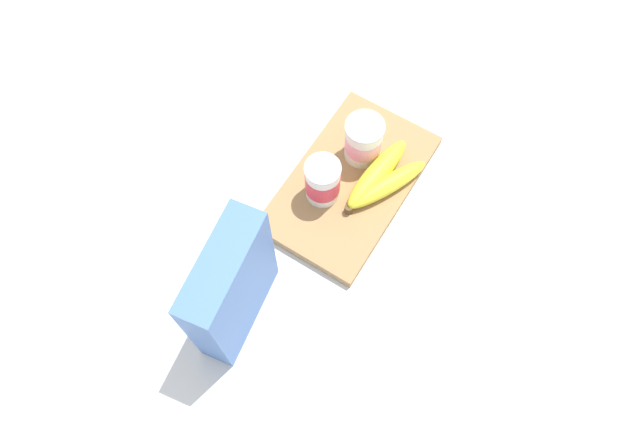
{
  "coord_description": "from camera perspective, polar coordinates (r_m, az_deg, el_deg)",
  "views": [
    {
      "loc": [
        -0.46,
        -0.22,
        0.99
      ],
      "look_at": [
        -0.1,
        0.0,
        0.07
      ],
      "focal_mm": 34.0,
      "sensor_mm": 36.0,
      "label": 1
    }
  ],
  "objects": [
    {
      "name": "yogurt_cup_front",
      "position": [
        1.04,
        0.25,
        3.06
      ],
      "size": [
        0.06,
        0.06,
        0.09
      ],
      "color": "white",
      "rests_on": "cutting_board"
    },
    {
      "name": "banana_bunch",
      "position": [
        1.08,
        5.78,
        3.3
      ],
      "size": [
        0.18,
        0.11,
        0.04
      ],
      "color": "yellow",
      "rests_on": "cutting_board"
    },
    {
      "name": "ground_plane",
      "position": [
        1.12,
        2.85,
        2.61
      ],
      "size": [
        2.4,
        2.4,
        0.0
      ],
      "primitive_type": "plane",
      "color": "silver"
    },
    {
      "name": "yogurt_cup_back",
      "position": [
        1.09,
        4.1,
        6.87
      ],
      "size": [
        0.07,
        0.07,
        0.09
      ],
      "color": "white",
      "rests_on": "cutting_board"
    },
    {
      "name": "cereal_box",
      "position": [
        0.92,
        -8.31,
        -7.04
      ],
      "size": [
        0.18,
        0.08,
        0.24
      ],
      "primitive_type": "cube",
      "rotation": [
        0.0,
        0.0,
        3.3
      ],
      "color": "#4770B7",
      "rests_on": "ground_plane"
    },
    {
      "name": "cutting_board",
      "position": [
        1.11,
        2.88,
        2.87
      ],
      "size": [
        0.34,
        0.2,
        0.02
      ],
      "primitive_type": "cube",
      "color": "#A37A4C",
      "rests_on": "ground_plane"
    }
  ]
}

